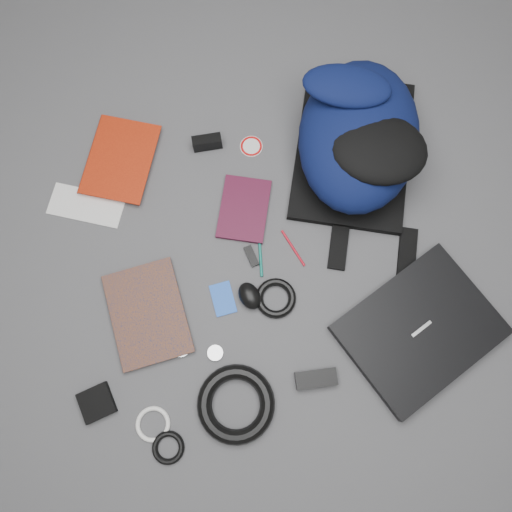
{
  "coord_description": "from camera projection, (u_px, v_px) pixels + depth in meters",
  "views": [
    {
      "loc": [
        -0.05,
        -0.34,
        1.4
      ],
      "look_at": [
        0.0,
        0.0,
        0.02
      ],
      "focal_mm": 35.0,
      "sensor_mm": 36.0,
      "label": 1
    }
  ],
  "objects": [
    {
      "name": "pouch",
      "position": [
        97.0,
        403.0,
        1.34
      ],
      "size": [
        0.11,
        0.11,
        0.02
      ],
      "primitive_type": "cube",
      "rotation": [
        0.0,
        0.0,
        0.28
      ],
      "color": "black",
      "rests_on": "ground"
    },
    {
      "name": "textbook_red",
      "position": [
        89.0,
        154.0,
        1.51
      ],
      "size": [
        0.27,
        0.31,
        0.03
      ],
      "primitive_type": "imported",
      "rotation": [
        0.0,
        0.0,
        -0.36
      ],
      "color": "#971C08",
      "rests_on": "ground"
    },
    {
      "name": "ground",
      "position": [
        256.0,
        258.0,
        1.45
      ],
      "size": [
        4.0,
        4.0,
        0.0
      ],
      "primitive_type": "plane",
      "color": "#4F4F51",
      "rests_on": "ground"
    },
    {
      "name": "id_badge",
      "position": [
        223.0,
        299.0,
        1.41
      ],
      "size": [
        0.07,
        0.1,
        0.0
      ],
      "primitive_type": "cube",
      "rotation": [
        0.0,
        0.0,
        0.12
      ],
      "color": "blue",
      "rests_on": "ground"
    },
    {
      "name": "comic_book",
      "position": [
        112.0,
        324.0,
        1.39
      ],
      "size": [
        0.24,
        0.3,
        0.02
      ],
      "primitive_type": "imported",
      "rotation": [
        0.0,
        0.0,
        0.14
      ],
      "color": "#A1490B",
      "rests_on": "ground"
    },
    {
      "name": "dvd_case",
      "position": [
        244.0,
        209.0,
        1.47
      ],
      "size": [
        0.19,
        0.23,
        0.02
      ],
      "primitive_type": "cube",
      "rotation": [
        0.0,
        0.0,
        -0.3
      ],
      "color": "#380A1C",
      "rests_on": "ground"
    },
    {
      "name": "headphone_left",
      "position": [
        181.0,
        347.0,
        1.38
      ],
      "size": [
        0.07,
        0.07,
        0.01
      ],
      "primitive_type": "cylinder",
      "rotation": [
        0.0,
        0.0,
        -0.42
      ],
      "color": "silver",
      "rests_on": "ground"
    },
    {
      "name": "compact_camera",
      "position": [
        207.0,
        142.0,
        1.51
      ],
      "size": [
        0.09,
        0.03,
        0.05
      ],
      "primitive_type": "cube",
      "rotation": [
        0.0,
        0.0,
        0.02
      ],
      "color": "black",
      "rests_on": "ground"
    },
    {
      "name": "mouse",
      "position": [
        250.0,
        296.0,
        1.4
      ],
      "size": [
        0.08,
        0.1,
        0.04
      ],
      "primitive_type": "ellipsoid",
      "rotation": [
        0.0,
        0.0,
        0.34
      ],
      "color": "black",
      "rests_on": "ground"
    },
    {
      "name": "power_cord_coil",
      "position": [
        236.0,
        404.0,
        1.33
      ],
      "size": [
        0.23,
        0.23,
        0.04
      ],
      "primitive_type": "torus",
      "rotation": [
        0.0,
        0.0,
        -0.1
      ],
      "color": "black",
      "rests_on": "ground"
    },
    {
      "name": "power_brick",
      "position": [
        316.0,
        379.0,
        1.35
      ],
      "size": [
        0.11,
        0.05,
        0.03
      ],
      "primitive_type": "cube",
      "rotation": [
        0.0,
        0.0,
        -0.02
      ],
      "color": "black",
      "rests_on": "ground"
    },
    {
      "name": "backpack",
      "position": [
        359.0,
        135.0,
        1.42
      ],
      "size": [
        0.51,
        0.61,
        0.22
      ],
      "primitive_type": null,
      "rotation": [
        0.0,
        0.0,
        -0.3
      ],
      "color": "black",
      "rests_on": "ground"
    },
    {
      "name": "usb_black",
      "position": [
        251.0,
        256.0,
        1.44
      ],
      "size": [
        0.04,
        0.07,
        0.01
      ],
      "primitive_type": "cube",
      "rotation": [
        0.0,
        0.0,
        0.26
      ],
      "color": "black",
      "rests_on": "ground"
    },
    {
      "name": "sticker_disc",
      "position": [
        251.0,
        146.0,
        1.53
      ],
      "size": [
        0.09,
        0.09,
        0.0
      ],
      "primitive_type": "cylinder",
      "rotation": [
        0.0,
        0.0,
        0.32
      ],
      "color": "white",
      "rests_on": "ground"
    },
    {
      "name": "cable_coil",
      "position": [
        276.0,
        298.0,
        1.41
      ],
      "size": [
        0.14,
        0.14,
        0.02
      ],
      "primitive_type": "torus",
      "rotation": [
        0.0,
        0.0,
        0.3
      ],
      "color": "black",
      "rests_on": "ground"
    },
    {
      "name": "envelope",
      "position": [
        86.0,
        205.0,
        1.48
      ],
      "size": [
        0.24,
        0.17,
        0.0
      ],
      "primitive_type": "cube",
      "rotation": [
        0.0,
        0.0,
        -0.37
      ],
      "color": "silver",
      "rests_on": "ground"
    },
    {
      "name": "earbud_coil",
      "position": [
        168.0,
        448.0,
        1.31
      ],
      "size": [
        0.11,
        0.11,
        0.02
      ],
      "primitive_type": "torus",
      "rotation": [
        0.0,
        0.0,
        0.29
      ],
      "color": "black",
      "rests_on": "ground"
    },
    {
      "name": "pen_teal",
      "position": [
        260.0,
        252.0,
        1.44
      ],
      "size": [
        0.02,
        0.14,
        0.01
      ],
      "primitive_type": "cylinder",
      "rotation": [
        1.57,
        0.0,
        -0.09
      ],
      "color": "#0B6658",
      "rests_on": "ground"
    },
    {
      "name": "headphone_right",
      "position": [
        215.0,
        353.0,
        1.37
      ],
      "size": [
        0.04,
        0.04,
        0.01
      ],
      "primitive_type": "cylinder",
      "rotation": [
        0.0,
        0.0,
        0.01
      ],
      "color": "#B7B6B9",
      "rests_on": "ground"
    },
    {
      "name": "white_cable_coil",
      "position": [
        153.0,
        424.0,
        1.33
      ],
      "size": [
        0.1,
        0.1,
        0.01
      ],
      "primitive_type": "torus",
      "rotation": [
        0.0,
        0.0,
        0.1
      ],
      "color": "white",
      "rests_on": "ground"
    },
    {
      "name": "laptop",
      "position": [
        419.0,
        329.0,
        1.38
      ],
      "size": [
        0.5,
        0.46,
        0.04
      ],
      "primitive_type": "cube",
      "rotation": [
        0.0,
        0.0,
        0.48
      ],
      "color": "black",
      "rests_on": "ground"
    },
    {
      "name": "pen_red",
      "position": [
        293.0,
        248.0,
        1.45
      ],
      "size": [
        0.05,
        0.12,
        0.01
      ],
      "primitive_type": "cylinder",
      "rotation": [
        1.57,
        0.0,
        0.39
      ],
      "color": "#B50D1E",
      "rests_on": "ground"
    }
  ]
}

